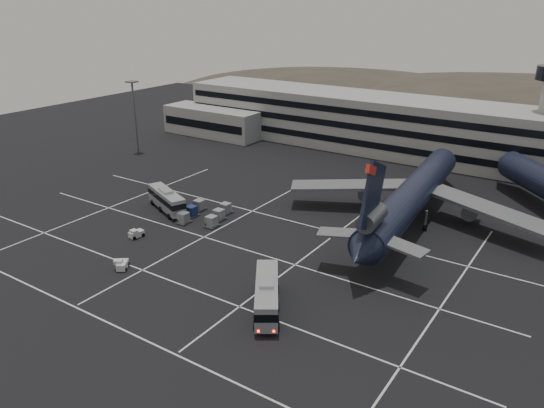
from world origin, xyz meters
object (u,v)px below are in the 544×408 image
Objects in this scene: trijet_main at (412,196)px; bus_far at (167,199)px; tug_a at (136,234)px; bus_near at (267,293)px; uld_cluster at (205,213)px.

trijet_main is 44.94m from bus_far.
trijet_main is at bearing 49.55° from tug_a.
bus_far is (-40.47, -19.33, -2.94)m from trijet_main.
bus_near is 4.64× the size of tug_a.
bus_near is 32.71m from uld_cluster.
bus_near is (-5.44, -37.21, -2.83)m from trijet_main.
trijet_main is 4.78× the size of bus_near.
tug_a is at bearing -136.91° from bus_far.
trijet_main is 5.42× the size of uld_cluster.
bus_far reaches higher than uld_cluster.
uld_cluster is at bearing 80.68° from tug_a.
bus_far is at bearing -159.27° from trijet_main.
trijet_main is at bearing -40.97° from bus_far.
trijet_main reaches higher than uld_cluster.
bus_near is 31.48m from tug_a.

